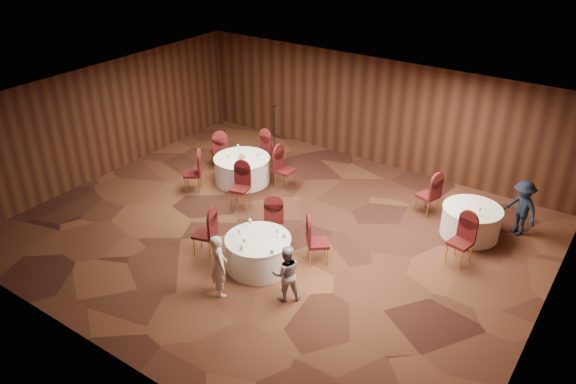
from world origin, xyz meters
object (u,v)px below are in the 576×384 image
Objects in this scene: woman_a at (219,265)px; woman_b at (286,273)px; table_left at (242,169)px; table_right at (471,221)px; table_main at (258,252)px; man_c at (521,208)px; mic_stand at (274,140)px.

woman_a is 1.37m from woman_b.
table_left is 6.35m from table_right.
man_c is at bearing 47.12° from table_main.
woman_a reaches higher than woman_b.
table_right is 1.00× the size of woman_a.
table_left is at bearing 133.65° from table_main.
table_right is at bearing -10.07° from mic_stand.
mic_stand is (-3.28, 5.12, 0.08)m from table_main.
mic_stand reaches higher than table_left.
woman_b is 6.11m from man_c.
table_right is (3.39, 3.94, 0.00)m from table_main.
table_main is 1.04× the size of woman_a.
woman_a is 1.12× the size of woman_b.
mic_stand is at bearing -28.29° from woman_a.
table_right is (6.28, 0.91, 0.00)m from table_left.
table_left is 1.13× the size of table_right.
table_left is at bearing -136.02° from man_c.
table_right is 1.12× the size of woman_b.
mic_stand is at bearing 100.63° from table_left.
woman_a is at bearing -94.32° from table_main.
table_main is at bearing -130.78° from table_right.
woman_a is 0.99× the size of man_c.
table_left is 5.06m from woman_a.
woman_b reaches higher than table_right.
mic_stand is 1.11× the size of man_c.
woman_b is at bearing -117.54° from woman_a.
table_left is 2.14m from mic_stand.
table_left is 5.37m from woman_b.
table_left is (-2.88, 3.02, -0.00)m from table_main.
table_right is 0.99× the size of man_c.
woman_b is at bearing -90.39° from man_c.
mic_stand is 7.18m from woman_b.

